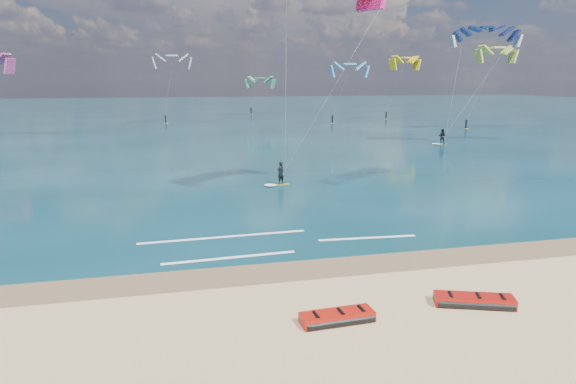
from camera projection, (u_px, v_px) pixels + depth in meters
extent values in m
plane|color=tan|center=(205.00, 151.00, 56.25)|extent=(320.00, 320.00, 0.00)
cube|color=brown|center=(273.00, 272.00, 21.11)|extent=(320.00, 2.40, 0.01)
cube|color=#082E30|center=(184.00, 113.00, 117.04)|extent=(320.00, 200.00, 0.04)
cube|color=yellow|center=(281.00, 184.00, 38.20)|extent=(1.34, 0.69, 0.06)
imported|color=black|center=(281.00, 173.00, 38.01)|extent=(0.74, 0.68, 1.69)
cylinder|color=black|center=(285.00, 170.00, 37.75)|extent=(0.51, 0.16, 0.04)
cube|color=gold|center=(442.00, 144.00, 61.82)|extent=(1.42, 0.56, 0.06)
imported|color=black|center=(442.00, 136.00, 61.63)|extent=(1.08, 1.05, 1.76)
cylinder|color=black|center=(446.00, 134.00, 61.34)|extent=(0.56, 0.09, 0.04)
cube|color=white|center=(367.00, 238.00, 25.47)|extent=(4.97, 0.60, 0.01)
cube|color=white|center=(230.00, 258.00, 22.65)|extent=(5.97, 0.56, 0.01)
cube|color=white|center=(224.00, 237.00, 25.62)|extent=(8.39, 0.54, 0.01)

